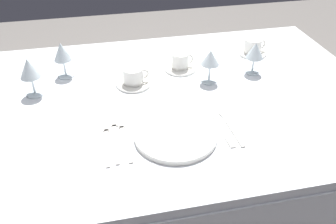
% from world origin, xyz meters
% --- Properties ---
extents(ground_plane, '(6.00, 6.00, 0.00)m').
position_xyz_m(ground_plane, '(0.00, 0.00, 0.00)').
color(ground_plane, slate).
extents(dining_table, '(1.80, 1.11, 0.74)m').
position_xyz_m(dining_table, '(0.00, 0.00, 0.66)').
color(dining_table, white).
rests_on(dining_table, ground).
extents(dinner_plate, '(0.28, 0.28, 0.02)m').
position_xyz_m(dinner_plate, '(0.04, -0.26, 0.75)').
color(dinner_plate, white).
rests_on(dinner_plate, dining_table).
extents(fork_outer, '(0.03, 0.22, 0.00)m').
position_xyz_m(fork_outer, '(-0.13, -0.23, 0.74)').
color(fork_outer, beige).
rests_on(fork_outer, dining_table).
extents(fork_inner, '(0.03, 0.23, 0.00)m').
position_xyz_m(fork_inner, '(-0.16, -0.22, 0.74)').
color(fork_inner, beige).
rests_on(fork_inner, dining_table).
extents(fork_salad, '(0.03, 0.22, 0.00)m').
position_xyz_m(fork_salad, '(-0.19, -0.24, 0.74)').
color(fork_salad, beige).
rests_on(fork_salad, dining_table).
extents(dinner_knife, '(0.02, 0.22, 0.00)m').
position_xyz_m(dinner_knife, '(0.20, -0.24, 0.74)').
color(dinner_knife, beige).
rests_on(dinner_knife, dining_table).
extents(spoon_soup, '(0.03, 0.22, 0.01)m').
position_xyz_m(spoon_soup, '(0.23, -0.22, 0.74)').
color(spoon_soup, beige).
rests_on(spoon_soup, dining_table).
extents(saucer_left, '(0.14, 0.14, 0.01)m').
position_xyz_m(saucer_left, '(0.16, 0.20, 0.74)').
color(saucer_left, white).
rests_on(saucer_left, dining_table).
extents(coffee_cup_left, '(0.10, 0.07, 0.07)m').
position_xyz_m(coffee_cup_left, '(0.16, 0.20, 0.78)').
color(coffee_cup_left, white).
rests_on(coffee_cup_left, saucer_left).
extents(saucer_right, '(0.14, 0.14, 0.01)m').
position_xyz_m(saucer_right, '(-0.06, 0.11, 0.74)').
color(saucer_right, white).
rests_on(saucer_right, dining_table).
extents(coffee_cup_right, '(0.11, 0.08, 0.07)m').
position_xyz_m(coffee_cup_right, '(-0.05, 0.11, 0.78)').
color(coffee_cup_right, white).
rests_on(coffee_cup_right, saucer_right).
extents(saucer_far, '(0.13, 0.13, 0.01)m').
position_xyz_m(saucer_far, '(0.53, 0.28, 0.74)').
color(saucer_far, white).
rests_on(saucer_far, dining_table).
extents(coffee_cup_far, '(0.10, 0.08, 0.06)m').
position_xyz_m(coffee_cup_far, '(0.53, 0.28, 0.78)').
color(coffee_cup_far, white).
rests_on(coffee_cup_far, saucer_far).
extents(wine_glass_centre, '(0.07, 0.07, 0.15)m').
position_xyz_m(wine_glass_centre, '(-0.33, 0.24, 0.85)').
color(wine_glass_centre, silver).
rests_on(wine_glass_centre, dining_table).
extents(wine_glass_left, '(0.08, 0.08, 0.16)m').
position_xyz_m(wine_glass_left, '(-0.44, 0.12, 0.85)').
color(wine_glass_left, silver).
rests_on(wine_glass_left, dining_table).
extents(wine_glass_right, '(0.07, 0.07, 0.14)m').
position_xyz_m(wine_glass_right, '(0.25, 0.07, 0.84)').
color(wine_glass_right, silver).
rests_on(wine_glass_right, dining_table).
extents(wine_glass_far, '(0.08, 0.08, 0.14)m').
position_xyz_m(wine_glass_far, '(0.46, 0.10, 0.84)').
color(wine_glass_far, silver).
rests_on(wine_glass_far, dining_table).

